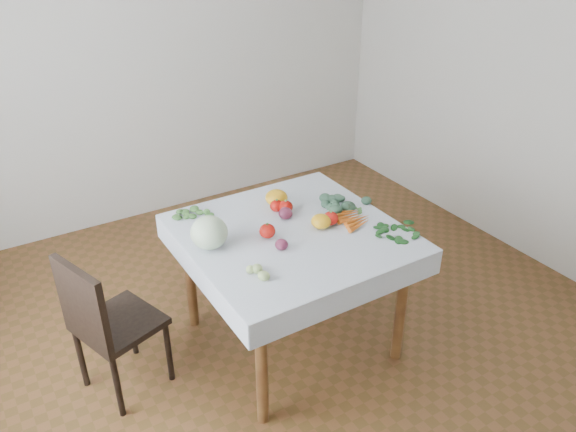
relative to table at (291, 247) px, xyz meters
name	(u,v)px	position (x,y,z in m)	size (l,w,h in m)	color
ground	(291,339)	(0.00, 0.00, -0.65)	(4.00, 4.00, 0.00)	brown
back_wall	(152,48)	(0.00, 2.00, 0.70)	(4.00, 0.04, 2.70)	beige
table	(291,247)	(0.00, 0.00, 0.00)	(1.00, 1.00, 0.75)	brown
tablecloth	(292,232)	(0.00, 0.00, 0.10)	(1.12, 1.12, 0.01)	white
chair	(104,320)	(-1.01, 0.15, -0.17)	(0.48, 0.48, 0.84)	black
cabbage	(209,233)	(-0.44, 0.09, 0.19)	(0.19, 0.19, 0.17)	#B2C1A1
tomato_a	(267,231)	(-0.14, 0.02, 0.14)	(0.09, 0.09, 0.08)	#B7120C
tomato_b	(277,206)	(0.05, 0.24, 0.14)	(0.08, 0.08, 0.07)	#B7120C
tomato_c	(286,207)	(0.08, 0.20, 0.14)	(0.08, 0.08, 0.07)	#B7120C
tomato_d	(331,218)	(0.22, -0.05, 0.14)	(0.09, 0.09, 0.08)	#B7120C
heirloom_back	(276,198)	(0.09, 0.31, 0.15)	(0.13, 0.13, 0.09)	yellow
heirloom_front	(321,221)	(0.16, -0.05, 0.14)	(0.11, 0.11, 0.08)	yellow
onion_a	(285,213)	(0.05, 0.14, 0.14)	(0.08, 0.08, 0.07)	#55182F
onion_b	(282,245)	(-0.14, -0.13, 0.13)	(0.07, 0.07, 0.06)	#55182F
tomatillo_cluster	(262,272)	(-0.34, -0.28, 0.12)	(0.10, 0.11, 0.05)	#B5D97D
carrot_bunch	(352,218)	(0.35, -0.07, 0.12)	(0.18, 0.24, 0.03)	#D45E17
kale_bunch	(335,198)	(0.40, 0.17, 0.12)	(0.30, 0.29, 0.04)	#3B6249
basil_bunch	(398,231)	(0.48, -0.31, 0.11)	(0.25, 0.22, 0.01)	#174B1A
dill_bunch	(192,214)	(-0.39, 0.44, 0.11)	(0.18, 0.18, 0.02)	#417334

